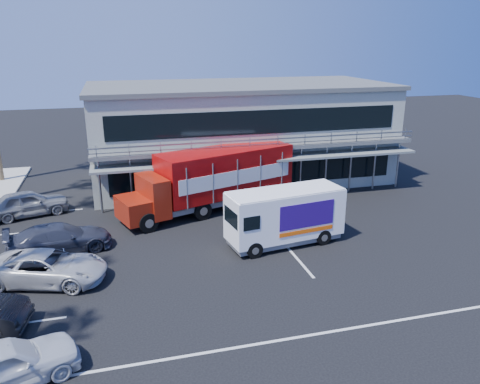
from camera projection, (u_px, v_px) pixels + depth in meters
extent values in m
plane|color=black|center=(260.00, 264.00, 22.83)|extent=(120.00, 120.00, 0.00)
cube|color=gray|center=(240.00, 133.00, 36.25)|extent=(22.00, 10.00, 7.00)
cube|color=#515454|center=(240.00, 85.00, 35.11)|extent=(22.40, 10.40, 0.30)
cube|color=#515454|center=(261.00, 148.00, 31.08)|extent=(22.00, 1.20, 0.25)
cube|color=gray|center=(264.00, 142.00, 30.42)|extent=(22.00, 0.08, 0.90)
cube|color=slate|center=(263.00, 159.00, 31.02)|extent=(22.00, 1.80, 0.15)
cube|color=black|center=(258.00, 174.00, 32.23)|extent=(20.00, 0.06, 1.60)
cube|color=black|center=(259.00, 122.00, 31.11)|extent=(20.00, 0.06, 1.60)
cube|color=maroon|center=(134.00, 209.00, 27.03)|extent=(2.26, 2.84, 1.32)
cube|color=maroon|center=(153.00, 196.00, 27.49)|extent=(1.94, 2.96, 2.31)
cube|color=black|center=(152.00, 185.00, 27.28)|extent=(0.81, 2.23, 0.77)
cube|color=#AB0B0A|center=(225.00, 171.00, 29.96)|extent=(9.22, 5.47, 2.86)
cube|color=slate|center=(226.00, 196.00, 30.49)|extent=(9.09, 5.08, 0.33)
cube|color=white|center=(237.00, 178.00, 28.90)|extent=(7.67, 2.67, 0.94)
cube|color=white|center=(214.00, 168.00, 31.09)|extent=(7.67, 2.67, 0.94)
cylinder|color=black|center=(148.00, 223.00, 26.42)|extent=(1.17, 0.64, 1.15)
cylinder|color=black|center=(132.00, 211.00, 28.33)|extent=(1.17, 0.64, 1.15)
cylinder|color=black|center=(203.00, 211.00, 28.29)|extent=(1.17, 0.64, 1.15)
cylinder|color=black|center=(184.00, 200.00, 30.20)|extent=(1.17, 0.64, 1.15)
cylinder|color=black|center=(272.00, 195.00, 31.10)|extent=(1.17, 0.64, 1.15)
cylinder|color=black|center=(251.00, 186.00, 33.01)|extent=(1.17, 0.64, 1.15)
cube|color=white|center=(285.00, 214.00, 24.63)|extent=(6.41, 2.99, 2.47)
cube|color=slate|center=(284.00, 237.00, 25.05)|extent=(6.13, 2.75, 0.31)
cube|color=black|center=(231.00, 217.00, 23.39)|extent=(0.31, 1.72, 0.84)
cube|color=white|center=(286.00, 191.00, 24.23)|extent=(6.28, 2.93, 0.07)
cube|color=#290B6A|center=(307.00, 215.00, 23.90)|extent=(3.14, 0.49, 1.32)
cube|color=#290B6A|center=(287.00, 202.00, 25.77)|extent=(3.14, 0.49, 1.32)
cube|color=#F2590C|center=(307.00, 231.00, 24.17)|extent=(3.14, 0.48, 0.22)
cylinder|color=black|center=(254.00, 250.00, 23.38)|extent=(0.88, 0.40, 0.85)
cylinder|color=black|center=(240.00, 236.00, 25.01)|extent=(0.88, 0.40, 0.85)
cylinder|color=black|center=(323.00, 237.00, 24.91)|extent=(0.88, 0.40, 0.85)
cylinder|color=black|center=(305.00, 225.00, 26.54)|extent=(0.88, 0.40, 0.85)
imported|color=silver|center=(3.00, 366.00, 14.56)|extent=(4.96, 3.41, 1.57)
imported|color=#BDBDBF|center=(48.00, 267.00, 20.95)|extent=(5.69, 3.83, 1.45)
imported|color=#313341|center=(59.00, 239.00, 23.93)|extent=(5.45, 3.00, 1.49)
imported|color=gray|center=(28.00, 203.00, 28.89)|extent=(5.08, 3.13, 1.61)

